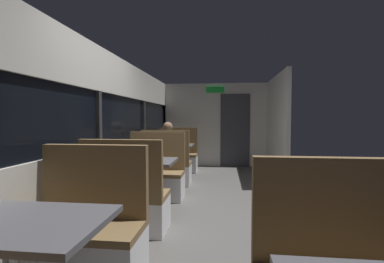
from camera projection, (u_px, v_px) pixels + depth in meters
name	position (u px, v px, depth m)	size (l,w,h in m)	color
ground_plane	(205.00, 221.00, 3.62)	(3.30, 9.20, 0.02)	#514F4C
carriage_window_panel_left	(97.00, 135.00, 3.73)	(0.09, 8.48, 2.30)	beige
carriage_end_bulkhead	(217.00, 125.00, 7.72)	(2.90, 0.11, 2.30)	beige
carriage_aisle_panel_right	(277.00, 126.00, 6.37)	(0.08, 2.40, 2.30)	beige
dining_table_near_window	(27.00, 237.00, 1.61)	(0.90, 0.70, 0.74)	#9E9EA3
bench_near_window_facing_entry	(87.00, 238.00, 2.32)	(0.95, 0.50, 1.10)	silver
dining_table_mid_window	(143.00, 167.00, 3.94)	(0.90, 0.70, 0.74)	#9E9EA3
bench_mid_window_facing_end	(126.00, 204.00, 3.26)	(0.95, 0.50, 1.10)	silver
bench_mid_window_facing_entry	(155.00, 178.00, 4.65)	(0.95, 0.50, 1.10)	silver
dining_table_far_window	(173.00, 149.00, 6.26)	(0.90, 0.70, 0.74)	#9E9EA3
bench_far_window_facing_end	(167.00, 168.00, 5.58)	(0.95, 0.50, 1.10)	silver
bench_far_window_facing_entry	(178.00, 158.00, 6.97)	(0.95, 0.50, 1.10)	silver
seated_passenger	(168.00, 157.00, 5.64)	(0.47, 0.55, 1.26)	#26262D
coffee_cup_primary	(133.00, 156.00, 4.00)	(0.07, 0.07, 0.09)	white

